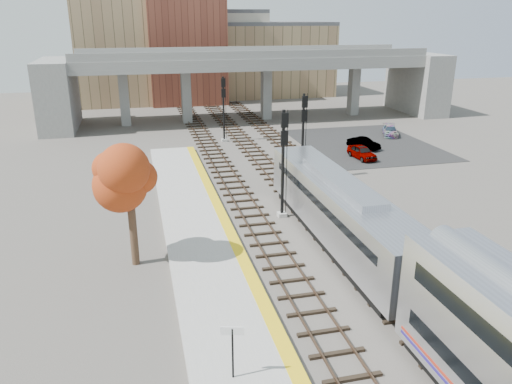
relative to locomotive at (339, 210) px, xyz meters
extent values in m
plane|color=#47423D|center=(-1.00, -4.55, -2.28)|extent=(160.00, 160.00, 0.00)
cube|color=#9E9E99|center=(-8.25, -4.55, -2.10)|extent=(4.50, 60.00, 0.35)
cube|color=yellow|center=(-6.35, -4.55, -1.92)|extent=(0.70, 60.00, 0.01)
cube|color=black|center=(-4.20, 7.95, -2.21)|extent=(2.50, 95.00, 0.14)
cube|color=brown|center=(-4.92, 7.95, -2.10)|extent=(0.07, 95.00, 0.14)
cube|color=brown|center=(-3.48, 7.95, -2.10)|extent=(0.07, 95.00, 0.14)
cube|color=black|center=(0.00, 7.95, -2.21)|extent=(2.50, 95.00, 0.14)
cube|color=brown|center=(-0.72, 7.95, -2.10)|extent=(0.07, 95.00, 0.14)
cube|color=brown|center=(0.72, 7.95, -2.10)|extent=(0.07, 95.00, 0.14)
cube|color=black|center=(4.00, 7.95, -2.21)|extent=(2.50, 95.00, 0.14)
cube|color=brown|center=(3.28, 7.95, -2.10)|extent=(0.07, 95.00, 0.14)
cube|color=brown|center=(4.72, 7.95, -2.10)|extent=(0.07, 95.00, 0.14)
cube|color=slate|center=(4.00, 40.45, 5.47)|extent=(46.00, 10.00, 1.50)
cube|color=slate|center=(4.00, 35.65, 6.72)|extent=(46.00, 0.20, 1.00)
cube|color=slate|center=(4.00, 45.25, 6.72)|extent=(46.00, 0.20, 1.00)
cube|color=slate|center=(-13.00, 40.45, 1.22)|extent=(1.20, 1.60, 7.00)
cube|color=slate|center=(-5.00, 40.45, 1.22)|extent=(1.20, 1.60, 7.00)
cube|color=slate|center=(6.00, 40.45, 1.22)|extent=(1.20, 1.60, 7.00)
cube|color=slate|center=(19.00, 40.45, 1.22)|extent=(1.20, 1.60, 7.00)
cube|color=slate|center=(-21.00, 40.45, 1.97)|extent=(4.00, 12.00, 8.50)
cube|color=slate|center=(29.00, 40.45, 1.97)|extent=(4.00, 12.00, 8.50)
cube|color=tan|center=(-11.00, 60.45, 5.72)|extent=(18.00, 14.00, 16.00)
cube|color=beige|center=(3.00, 65.45, 4.72)|extent=(16.00, 16.00, 14.00)
cube|color=#4C4C4F|center=(3.00, 65.45, 12.02)|extent=(16.00, 16.00, 0.60)
cube|color=brown|center=(-3.00, 57.45, 7.72)|extent=(12.00, 10.00, 20.00)
cube|color=tan|center=(13.00, 63.45, 3.72)|extent=(20.00, 14.00, 12.00)
cube|color=#4C4C4F|center=(13.00, 63.45, 10.02)|extent=(20.00, 14.00, 0.60)
cube|color=black|center=(13.00, 23.45, -2.26)|extent=(14.00, 18.00, 0.04)
cube|color=#A8AAB2|center=(0.00, -0.01, 0.07)|extent=(3.00, 19.00, 3.20)
cube|color=black|center=(0.00, 9.51, 0.67)|extent=(2.20, 0.06, 1.10)
cube|color=black|center=(0.00, -0.01, 0.67)|extent=(3.02, 16.15, 0.50)
cube|color=black|center=(0.00, -0.01, -1.78)|extent=(2.70, 17.10, 0.50)
cube|color=#A8AAB2|center=(0.00, -0.01, 1.87)|extent=(1.60, 9.50, 0.40)
cube|color=#9E9E99|center=(-2.10, 5.13, -2.13)|extent=(0.60, 0.60, 0.30)
cylinder|color=black|center=(-2.10, 5.13, 1.56)|extent=(0.22, 0.22, 7.67)
cube|color=black|center=(-2.10, 4.88, 4.74)|extent=(0.49, 0.18, 0.99)
cube|color=black|center=(-2.10, 4.88, 3.53)|extent=(0.49, 0.18, 0.99)
cube|color=#9E9E99|center=(2.00, 12.97, -2.13)|extent=(0.60, 0.60, 0.30)
cylinder|color=black|center=(2.00, 12.97, 1.47)|extent=(0.21, 0.21, 7.49)
cube|color=black|center=(2.00, 12.72, 4.57)|extent=(0.48, 0.18, 0.96)
cube|color=black|center=(2.00, 12.72, 3.39)|extent=(0.48, 0.18, 0.96)
cube|color=#9E9E99|center=(-2.10, 28.46, -2.13)|extent=(0.60, 0.60, 0.30)
cylinder|color=black|center=(-2.10, 28.46, 1.37)|extent=(0.21, 0.21, 7.29)
cube|color=black|center=(-2.10, 28.21, 4.39)|extent=(0.47, 0.18, 0.94)
cube|color=black|center=(-2.10, 28.21, 3.24)|extent=(0.47, 0.18, 0.94)
cylinder|color=black|center=(-8.82, -10.98, -0.83)|extent=(0.08, 0.08, 2.20)
cube|color=white|center=(-8.82, -10.98, 0.17)|extent=(0.88, 0.29, 0.35)
cylinder|color=#382619|center=(-12.36, 0.22, 0.25)|extent=(0.44, 0.44, 5.06)
ellipsoid|color=#A53716|center=(-12.36, 0.22, 3.14)|extent=(3.60, 3.60, 3.61)
imported|color=#99999E|center=(10.00, 17.90, -1.57)|extent=(1.96, 4.04, 1.33)
imported|color=#99999E|center=(11.85, 21.43, -1.63)|extent=(2.93, 3.83, 1.21)
imported|color=#99999E|center=(17.68, 26.55, -1.65)|extent=(3.03, 4.34, 1.17)
camera|label=1|loc=(-11.68, -26.56, 11.27)|focal=35.00mm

